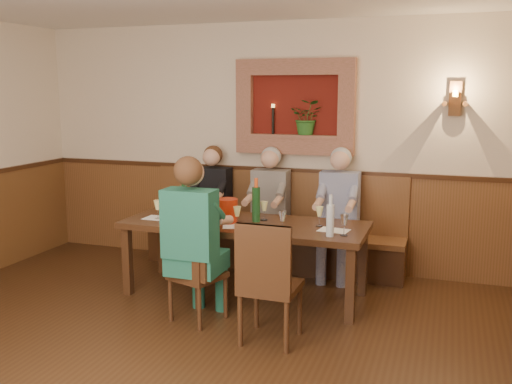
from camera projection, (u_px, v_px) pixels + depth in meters
ground_plane at (156, 381)px, 4.04m from camera, size 6.00×6.00×0.00m
room_shell at (147, 113)px, 3.71m from camera, size 6.04×6.04×2.82m
wainscoting at (154, 303)px, 3.94m from camera, size 6.02×6.02×1.15m
wall_niche at (298, 111)px, 6.39m from camera, size 1.36×0.30×1.06m
wall_sconce at (455, 99)px, 5.82m from camera, size 0.25×0.20×0.35m
dining_table at (245, 229)px, 5.64m from camera, size 2.40×0.90×0.75m
bench at (273, 240)px, 6.58m from camera, size 3.00×0.45×1.11m
chair_near_left at (197, 292)px, 5.08m from camera, size 0.51×0.51×0.92m
chair_near_right at (270, 307)px, 4.64m from camera, size 0.46×0.46×1.02m
person_bench_left at (210, 216)px, 6.67m from camera, size 0.41×0.50×1.40m
person_bench_mid at (268, 220)px, 6.45m from camera, size 0.41×0.51×1.41m
person_bench_right at (337, 225)px, 6.19m from camera, size 0.42×0.52×1.43m
person_chair_front at (195, 254)px, 4.99m from camera, size 0.45×0.55×1.50m
spittoon_bucket at (227, 211)px, 5.59m from camera, size 0.28×0.28×0.24m
wine_bottle_green_a at (256, 203)px, 5.63m from camera, size 0.10×0.10×0.44m
wine_bottle_green_b at (184, 201)px, 5.82m from camera, size 0.10×0.10×0.42m
water_bottle at (330, 219)px, 5.06m from camera, size 0.08×0.08×0.38m
tasting_sheet_a at (159, 218)px, 5.80m from camera, size 0.30×0.21×0.00m
tasting_sheet_b at (236, 226)px, 5.45m from camera, size 0.31×0.27×0.00m
tasting_sheet_c at (334, 230)px, 5.30m from camera, size 0.30×0.23×0.00m
tasting_sheet_d at (194, 225)px, 5.50m from camera, size 0.25×0.18×0.00m
wine_glass_0 at (158, 210)px, 5.76m from camera, size 0.08×0.08×0.19m
wine_glass_1 at (264, 211)px, 5.70m from camera, size 0.08×0.08×0.19m
wine_glass_2 at (211, 219)px, 5.35m from camera, size 0.08×0.08×0.19m
wine_glass_3 at (282, 221)px, 5.25m from camera, size 0.08×0.08×0.19m
wine_glass_4 at (344, 225)px, 5.09m from camera, size 0.08×0.08×0.19m
wine_glass_5 at (319, 216)px, 5.45m from camera, size 0.08×0.08×0.19m
wine_glass_6 at (237, 216)px, 5.45m from camera, size 0.08×0.08×0.19m
wine_glass_7 at (217, 209)px, 5.78m from camera, size 0.08×0.08×0.19m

